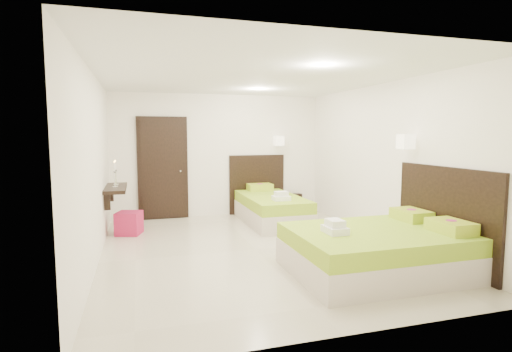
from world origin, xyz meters
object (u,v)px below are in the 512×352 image
object	(u,v)px
bed_single	(270,206)
nightstand	(289,202)
ottoman	(129,223)
bed_double	(382,248)

from	to	relation	value
bed_single	nightstand	bearing A→B (deg)	51.30
nightstand	ottoman	size ratio (longest dim) A/B	1.14
nightstand	ottoman	distance (m)	3.70
nightstand	ottoman	bearing A→B (deg)	-176.12
ottoman	bed_double	bearing A→B (deg)	-43.15
bed_single	nightstand	distance (m)	1.25
bed_single	bed_double	bearing A→B (deg)	-82.35
bed_double	bed_single	bearing A→B (deg)	97.65
bed_double	ottoman	distance (m)	4.30
bed_double	ottoman	world-z (taller)	bed_double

